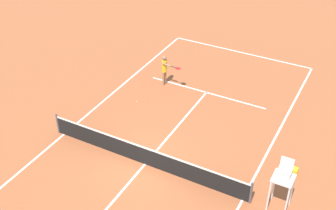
{
  "coord_description": "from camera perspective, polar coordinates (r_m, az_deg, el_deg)",
  "views": [
    {
      "loc": [
        -7.67,
        12.21,
        12.96
      ],
      "look_at": [
        0.74,
        -3.53,
        0.8
      ],
      "focal_mm": 46.44,
      "sensor_mm": 36.0,
      "label": 1
    }
  ],
  "objects": [
    {
      "name": "tennis_net",
      "position": [
        19.06,
        -3.07,
        -6.64
      ],
      "size": [
        9.78,
        0.1,
        1.07
      ],
      "color": "#4C4C51",
      "rests_on": "ground"
    },
    {
      "name": "player_serving",
      "position": [
        24.21,
        -0.39,
        4.91
      ],
      "size": [
        1.3,
        0.66,
        1.82
      ],
      "rotation": [
        0.0,
        0.0,
        1.48
      ],
      "color": "#9E704C",
      "rests_on": "ground"
    },
    {
      "name": "tennis_ball",
      "position": [
        23.28,
        -4.13,
        0.43
      ],
      "size": [
        0.07,
        0.07,
        0.07
      ],
      "primitive_type": "sphere",
      "color": "#CCE033",
      "rests_on": "ground"
    },
    {
      "name": "umpire_chair",
      "position": [
        16.98,
        14.93,
        -9.16
      ],
      "size": [
        0.8,
        0.8,
        2.41
      ],
      "color": "silver",
      "rests_on": "ground"
    },
    {
      "name": "ground_plane",
      "position": [
        19.39,
        -3.02,
        -7.74
      ],
      "size": [
        60.0,
        60.0,
        0.0
      ],
      "primitive_type": "plane",
      "color": "#AD5933"
    },
    {
      "name": "equipment_bag",
      "position": [
        19.58,
        15.55,
        -8.16
      ],
      "size": [
        0.76,
        0.32,
        0.3
      ],
      "primitive_type": "cube",
      "color": "yellow",
      "rests_on": "ground"
    },
    {
      "name": "court_lines",
      "position": [
        19.39,
        -3.02,
        -7.74
      ],
      "size": [
        9.18,
        24.34,
        0.01
      ],
      "color": "white",
      "rests_on": "ground"
    }
  ]
}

